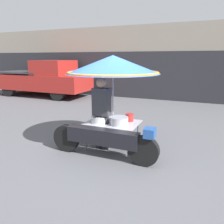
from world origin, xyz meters
TOP-DOWN VIEW (x-y plane):
  - ground_plane at (0.00, 0.00)m, footprint 36.00×36.00m
  - shopfront_building at (0.00, 7.96)m, footprint 28.00×2.06m
  - vendor_motorcycle_cart at (-0.14, 0.48)m, footprint 2.37×2.02m
  - vendor_person at (-0.35, 0.38)m, footprint 0.38×0.22m
  - pickup_truck at (-6.29, 5.61)m, footprint 5.31×1.93m

SIDE VIEW (x-z plane):
  - ground_plane at x=0.00m, z-range 0.00..0.00m
  - vendor_person at x=-0.35m, z-range 0.10..1.72m
  - pickup_truck at x=-6.29m, z-range -0.03..1.89m
  - vendor_motorcycle_cart at x=-0.14m, z-range 0.60..2.69m
  - shopfront_building at x=0.00m, z-range -0.01..3.59m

